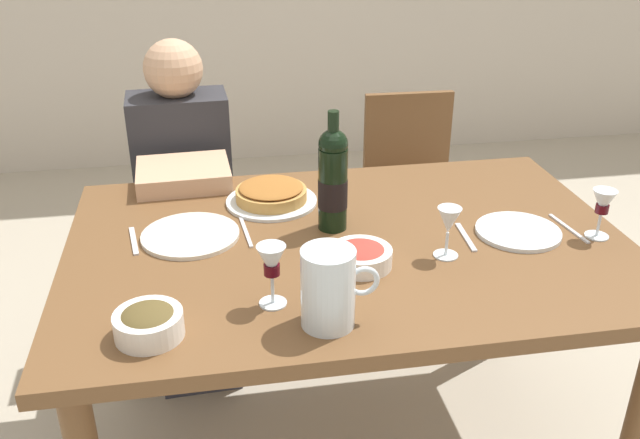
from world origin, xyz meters
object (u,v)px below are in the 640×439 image
at_px(wine_glass_centre, 272,264).
at_px(dinner_plate_left_setting, 190,235).
at_px(olive_bowl, 148,322).
at_px(wine_bottle, 333,180).
at_px(baked_tart, 271,194).
at_px(wine_glass_left_diner, 449,223).
at_px(dinner_plate_right_setting, 518,231).
at_px(dining_table, 348,270).
at_px(chair_right, 411,189).
at_px(wine_glass_right_diner, 603,205).
at_px(water_pitcher, 329,292).
at_px(diner_left, 186,203).
at_px(salad_bowl, 362,255).
at_px(chair_left, 187,206).

relative_size(wine_glass_centre, dinner_plate_left_setting, 0.57).
bearing_deg(dinner_plate_left_setting, olive_bowl, -101.18).
distance_m(wine_bottle, wine_glass_centre, 0.41).
distance_m(baked_tart, wine_glass_left_diner, 0.57).
xyz_separation_m(wine_glass_left_diner, dinner_plate_right_setting, (0.24, 0.09, -0.09)).
relative_size(dining_table, baked_tart, 5.51).
bearing_deg(chair_right, wine_glass_centre, 60.37).
distance_m(dining_table, wine_bottle, 0.25).
xyz_separation_m(wine_bottle, olive_bowl, (-0.48, -0.43, -0.11)).
bearing_deg(wine_bottle, olive_bowl, -137.92).
height_order(dining_table, wine_glass_right_diner, wine_glass_right_diner).
bearing_deg(water_pitcher, diner_left, 107.69).
distance_m(dinner_plate_left_setting, chair_right, 1.20).
xyz_separation_m(dinner_plate_left_setting, chair_right, (0.87, 0.78, -0.27)).
bearing_deg(dinner_plate_right_setting, olive_bowl, -162.40).
distance_m(salad_bowl, wine_glass_left_diner, 0.23).
distance_m(dining_table, wine_glass_right_diner, 0.70).
distance_m(olive_bowl, wine_glass_left_diner, 0.77).
distance_m(water_pitcher, wine_glass_centre, 0.15).
bearing_deg(wine_glass_centre, dinner_plate_left_setting, 116.91).
height_order(wine_bottle, wine_glass_right_diner, wine_bottle).
bearing_deg(dining_table, wine_glass_right_diner, -8.06).
relative_size(olive_bowl, dinner_plate_left_setting, 0.56).
height_order(dining_table, wine_glass_centre, wine_glass_centre).
bearing_deg(dinner_plate_right_setting, wine_glass_left_diner, -160.18).
distance_m(wine_bottle, dinner_plate_left_setting, 0.41).
bearing_deg(olive_bowl, dining_table, 34.53).
relative_size(salad_bowl, chair_left, 0.18).
bearing_deg(wine_bottle, chair_left, 118.24).
relative_size(wine_bottle, salad_bowl, 2.13).
bearing_deg(wine_bottle, wine_glass_left_diner, -38.93).
height_order(wine_glass_centre, chair_right, wine_glass_centre).
bearing_deg(wine_bottle, diner_left, 126.94).
distance_m(baked_tart, olive_bowl, 0.70).
distance_m(salad_bowl, chair_right, 1.14).
bearing_deg(dinner_plate_left_setting, chair_left, 92.43).
distance_m(salad_bowl, wine_glass_centre, 0.29).
bearing_deg(water_pitcher, wine_glass_centre, 138.72).
xyz_separation_m(salad_bowl, olive_bowl, (-0.51, -0.21, 0.01)).
height_order(wine_glass_right_diner, chair_right, wine_glass_right_diner).
bearing_deg(wine_glass_left_diner, salad_bowl, -177.36).
relative_size(salad_bowl, olive_bowl, 1.07).
relative_size(dining_table, wine_glass_right_diner, 10.91).
xyz_separation_m(salad_bowl, chair_left, (-0.46, 1.01, -0.29)).
height_order(water_pitcher, diner_left, diner_left).
distance_m(wine_bottle, salad_bowl, 0.25).
bearing_deg(wine_glass_left_diner, chair_right, 77.31).
xyz_separation_m(salad_bowl, chair_right, (0.45, 1.01, -0.29)).
xyz_separation_m(salad_bowl, dinner_plate_left_setting, (-0.42, 0.23, -0.02)).
relative_size(baked_tart, dinner_plate_left_setting, 1.03).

